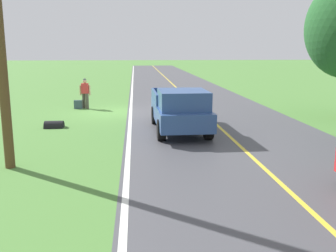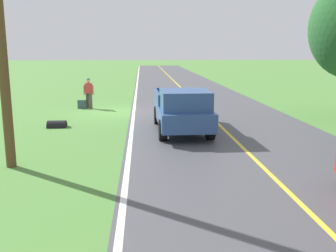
# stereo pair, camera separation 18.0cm
# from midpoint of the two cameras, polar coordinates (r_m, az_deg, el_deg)

# --- Properties ---
(ground_plane) EXTENTS (200.00, 200.00, 0.00)m
(ground_plane) POSITION_cam_midpoint_polar(r_m,az_deg,el_deg) (21.03, -8.24, 2.08)
(ground_plane) COLOR #4C7F38
(road_surface) EXTENTS (8.25, 120.00, 0.00)m
(road_surface) POSITION_cam_midpoint_polar(r_m,az_deg,el_deg) (21.30, 4.82, 2.28)
(road_surface) COLOR #47474C
(road_surface) RESTS_ON ground
(lane_edge_line) EXTENTS (0.16, 117.60, 0.00)m
(lane_edge_line) POSITION_cam_midpoint_polar(r_m,az_deg,el_deg) (20.99, -5.86, 2.14)
(lane_edge_line) COLOR silver
(lane_edge_line) RESTS_ON ground
(lane_centre_line) EXTENTS (0.14, 117.60, 0.00)m
(lane_centre_line) POSITION_cam_midpoint_polar(r_m,az_deg,el_deg) (21.29, 4.82, 2.29)
(lane_centre_line) COLOR gold
(lane_centre_line) RESTS_ON ground
(hitchhiker_walking) EXTENTS (0.62, 0.51, 1.75)m
(hitchhiker_walking) POSITION_cam_midpoint_polar(r_m,az_deg,el_deg) (22.51, -12.53, 5.06)
(hitchhiker_walking) COLOR #4C473D
(hitchhiker_walking) RESTS_ON ground
(suitcase_carried) EXTENTS (0.46, 0.20, 0.49)m
(suitcase_carried) POSITION_cam_midpoint_polar(r_m,az_deg,el_deg) (22.59, -13.53, 3.15)
(suitcase_carried) COLOR #384C56
(suitcase_carried) RESTS_ON ground
(pickup_truck_passing) EXTENTS (2.18, 5.44, 1.82)m
(pickup_truck_passing) POSITION_cam_midpoint_polar(r_m,az_deg,el_deg) (15.67, 1.48, 2.59)
(pickup_truck_passing) COLOR #2D4C84
(pickup_truck_passing) RESTS_ON ground
(drainage_culvert) EXTENTS (0.80, 0.60, 0.60)m
(drainage_culvert) POSITION_cam_midpoint_polar(r_m,az_deg,el_deg) (17.45, -16.96, -0.23)
(drainage_culvert) COLOR black
(drainage_culvert) RESTS_ON ground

